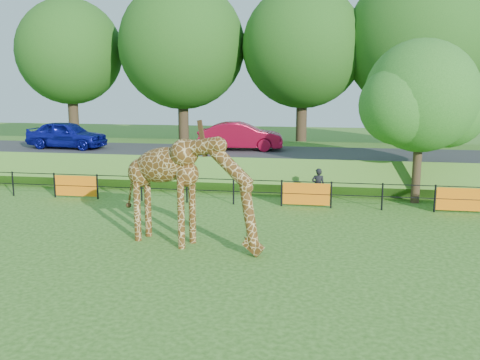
{
  "coord_description": "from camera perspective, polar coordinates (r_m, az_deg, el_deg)",
  "views": [
    {
      "loc": [
        3.87,
        -13.33,
        5.15
      ],
      "look_at": [
        1.11,
        3.03,
        2.0
      ],
      "focal_mm": 40.0,
      "sensor_mm": 36.0,
      "label": 1
    }
  ],
  "objects": [
    {
      "name": "tree_east",
      "position": [
        23.28,
        18.97,
        8.04
      ],
      "size": [
        5.4,
        4.71,
        6.76
      ],
      "color": "#362918",
      "rests_on": "ground"
    },
    {
      "name": "bg_tree_line",
      "position": [
        35.45,
        6.55,
        13.99
      ],
      "size": [
        37.3,
        8.8,
        11.82
      ],
      "color": "#362918",
      "rests_on": "ground"
    },
    {
      "name": "car_red",
      "position": [
        28.39,
        0.06,
        4.7
      ],
      "size": [
        4.6,
        1.98,
        1.47
      ],
      "primitive_type": "imported",
      "rotation": [
        0.0,
        0.0,
        1.67
      ],
      "color": "#A40B2C",
      "rests_on": "road"
    },
    {
      "name": "road",
      "position": [
        27.86,
        1.5,
        2.93
      ],
      "size": [
        40.0,
        5.0,
        0.12
      ],
      "primitive_type": "cube",
      "color": "#2C2C2E",
      "rests_on": "embankment"
    },
    {
      "name": "visitor",
      "position": [
        22.49,
        8.34,
        -0.64
      ],
      "size": [
        0.56,
        0.38,
        1.51
      ],
      "primitive_type": "imported",
      "rotation": [
        0.0,
        0.0,
        3.1
      ],
      "color": "black",
      "rests_on": "ground"
    },
    {
      "name": "embankment",
      "position": [
        29.44,
        1.91,
        1.96
      ],
      "size": [
        40.0,
        9.0,
        1.3
      ],
      "primitive_type": "cube",
      "color": "#2A5515",
      "rests_on": "ground"
    },
    {
      "name": "car_blue",
      "position": [
        30.59,
        -18.0,
        4.62
      ],
      "size": [
        4.49,
        2.14,
        1.48
      ],
      "primitive_type": "imported",
      "rotation": [
        0.0,
        0.0,
        1.48
      ],
      "color": "#1319A1",
      "rests_on": "road"
    },
    {
      "name": "ground",
      "position": [
        14.81,
        -6.3,
        -9.67
      ],
      "size": [
        90.0,
        90.0,
        0.0
      ],
      "primitive_type": "plane",
      "color": "#2A5515",
      "rests_on": "ground"
    },
    {
      "name": "giraffe",
      "position": [
        16.46,
        -5.31,
        -1.21
      ],
      "size": [
        4.95,
        2.34,
        3.5
      ],
      "primitive_type": null,
      "rotation": [
        0.0,
        0.0,
        -0.31
      ],
      "color": "#503010",
      "rests_on": "ground"
    },
    {
      "name": "perimeter_fence",
      "position": [
        22.16,
        -0.7,
        -1.23
      ],
      "size": [
        28.07,
        0.1,
        1.1
      ],
      "primitive_type": null,
      "color": "black",
      "rests_on": "ground"
    }
  ]
}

